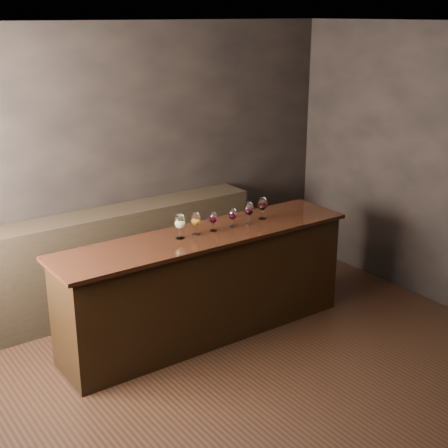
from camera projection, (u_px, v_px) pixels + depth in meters
ground at (260, 390)px, 5.00m from camera, size 5.00×5.00×0.00m
room_shell at (229, 171)px, 4.37m from camera, size 5.02×4.52×2.81m
bar_counter at (206, 287)px, 5.72m from camera, size 2.75×0.60×0.96m
bar_top at (205, 236)px, 5.56m from camera, size 2.84×0.67×0.04m
back_bar_shelf at (122, 258)px, 6.30m from camera, size 2.86×0.40×1.03m
glass_white at (180, 222)px, 5.39m from camera, size 0.09×0.09×0.22m
glass_amber at (196, 220)px, 5.49m from camera, size 0.08×0.08×0.20m
glass_red_a at (213, 218)px, 5.58m from camera, size 0.08×0.08×0.18m
glass_red_b at (233, 215)px, 5.69m from camera, size 0.07×0.07×0.17m
glass_red_c at (249, 210)px, 5.76m from camera, size 0.09×0.09×0.21m
glass_red_d at (263, 205)px, 5.91m from camera, size 0.09×0.09×0.21m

